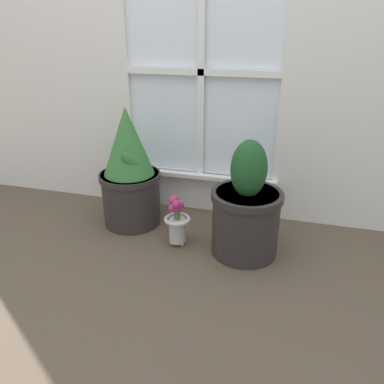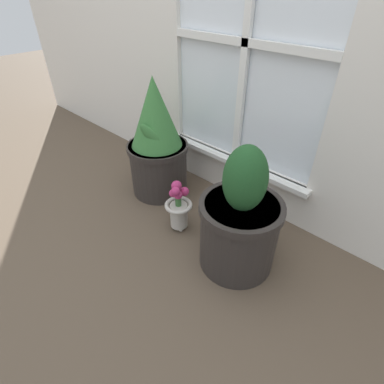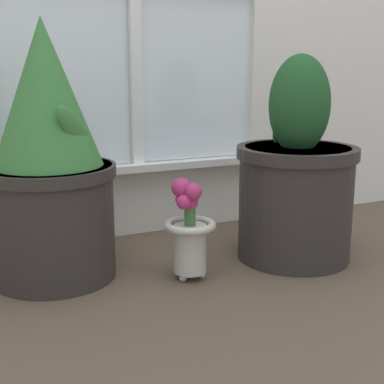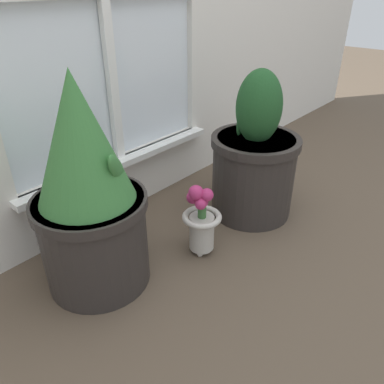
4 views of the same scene
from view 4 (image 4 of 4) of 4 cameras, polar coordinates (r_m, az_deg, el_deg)
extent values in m
plane|color=brown|center=(1.29, 9.80, -12.79)|extent=(10.00, 10.00, 0.00)
cube|color=silver|center=(1.60, -10.87, 1.58)|extent=(0.86, 0.05, 0.24)
cube|color=white|center=(1.52, -10.18, 4.71)|extent=(0.92, 0.06, 0.02)
cylinder|color=#2D2826|center=(1.22, -14.52, -7.14)|extent=(0.32, 0.32, 0.31)
cylinder|color=#2D2826|center=(1.14, -15.38, -1.59)|extent=(0.34, 0.34, 0.03)
cylinder|color=#38281E|center=(1.14, -15.45, -1.14)|extent=(0.30, 0.30, 0.01)
cone|color=#387538|center=(1.05, -16.84, 7.80)|extent=(0.28, 0.28, 0.37)
ellipsoid|color=#387538|center=(1.06, -11.39, 3.22)|extent=(0.15, 0.12, 0.17)
cylinder|color=#2D2826|center=(1.54, 9.24, 2.47)|extent=(0.33, 0.33, 0.33)
cylinder|color=#2D2826|center=(1.48, 9.71, 7.62)|extent=(0.35, 0.35, 0.03)
cylinder|color=#38281E|center=(1.48, 9.75, 8.04)|extent=(0.30, 0.30, 0.01)
ellipsoid|color=#1E4C23|center=(1.44, 10.17, 12.60)|extent=(0.17, 0.17, 0.28)
ellipsoid|color=#1E4C23|center=(1.47, 7.56, 11.02)|extent=(0.10, 0.05, 0.14)
sphere|color=#BCB7AD|center=(1.39, 0.42, -8.06)|extent=(0.02, 0.02, 0.02)
sphere|color=#BCB7AD|center=(1.35, 1.21, -9.44)|extent=(0.02, 0.02, 0.02)
sphere|color=#BCB7AD|center=(1.39, 2.71, -8.33)|extent=(0.02, 0.02, 0.02)
cylinder|color=#BCB7AD|center=(1.33, 1.49, -6.15)|extent=(0.09, 0.09, 0.13)
torus|color=#BCB7AD|center=(1.30, 1.52, -3.82)|extent=(0.14, 0.14, 0.02)
cylinder|color=#386633|center=(1.28, 1.55, -2.48)|extent=(0.03, 0.03, 0.07)
sphere|color=#B22D66|center=(1.26, 1.56, -1.44)|extent=(0.04, 0.04, 0.04)
sphere|color=#B22D66|center=(1.29, 0.12, -0.83)|extent=(0.05, 0.05, 0.05)
sphere|color=#B22D66|center=(1.23, 0.60, -0.11)|extent=(0.05, 0.05, 0.05)
sphere|color=#B22D66|center=(1.24, 1.34, -1.82)|extent=(0.04, 0.04, 0.04)
sphere|color=#B22D66|center=(1.24, 2.27, -0.44)|extent=(0.04, 0.04, 0.04)
camera|label=1|loc=(1.66, 80.98, 13.02)|focal=35.00mm
camera|label=2|loc=(1.69, 52.05, 27.08)|focal=28.00mm
camera|label=3|loc=(0.69, 87.85, -30.04)|focal=50.00mm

